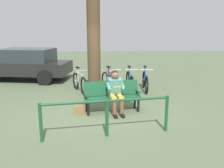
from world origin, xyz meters
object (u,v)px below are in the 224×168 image
Objects in this scene: litter_bin at (111,87)px; bicycle_silver at (95,82)px; bicycle_green at (145,81)px; bicycle_orange at (111,82)px; bench at (112,94)px; parked_car at (25,64)px; handbag at (80,110)px; tree_trunk at (94,48)px; person_reading at (116,90)px; bicycle_black at (80,83)px; bicycle_purple at (130,81)px.

litter_bin is 0.51× the size of bicycle_silver.
bicycle_green is 1.06× the size of bicycle_orange.
bench is 0.37× the size of parked_car.
bicycle_green is at bearing -132.51° from handbag.
bicycle_silver is (-0.01, -0.80, -1.36)m from tree_trunk.
person_reading is at bearing -175.57° from handbag.
person_reading is 0.27× the size of parked_car.
litter_bin is 0.19× the size of parked_car.
bicycle_green is at bearing -156.26° from tree_trunk.
litter_bin is (-0.05, -1.22, -0.08)m from bench.
bicycle_black is (0.58, -0.76, -1.36)m from tree_trunk.
bicycle_black is at bearing -96.42° from bicycle_silver.
bicycle_silver is at bearing -99.13° from handbag.
bicycle_green is at bearing 82.11° from bicycle_silver.
person_reading is 0.72× the size of bicycle_green.
bicycle_purple is 1.94m from bicycle_black.
handbag is at bearing 130.43° from parked_car.
litter_bin is 0.50× the size of bicycle_purple.
bicycle_purple reaches higher than bench.
parked_car reaches higher than bicycle_green.
tree_trunk is 2.18× the size of bicycle_black.
bicycle_silver is 0.58m from bicycle_black.
bicycle_silver is at bearing 154.46° from parked_car.
bicycle_green is at bearing -130.60° from bench.
bench is 1.05× the size of bicycle_orange.
bicycle_silver is (0.57, -1.05, -0.06)m from litter_bin.
handbag is at bearing -37.53° from bicycle_green.
bicycle_purple is (-1.75, -2.60, 0.24)m from handbag.
tree_trunk is at bearing -103.09° from handbag.
parked_car is (3.27, -3.10, -0.95)m from tree_trunk.
parked_car is (3.88, -4.72, 0.11)m from person_reading.
bicycle_orange is at bearing -98.80° from person_reading.
tree_trunk is (0.53, -1.47, 1.22)m from bench.
bicycle_black is (0.18, -2.47, 0.24)m from handbag.
person_reading is 2.69m from bicycle_black.
tree_trunk is at bearing 146.08° from parked_car.
bench is 1.05× the size of bicycle_black.
bicycle_silver is 0.38× the size of parked_car.
bicycle_purple is (-0.79, -1.15, -0.06)m from litter_bin.
bicycle_green and bicycle_orange have the same top height.
bench is 0.24m from person_reading.
parked_car reaches higher than bench.
bicycle_silver is at bearing 71.42° from bicycle_black.
parked_car is at bearing -108.25° from bicycle_green.
bicycle_purple is (0.60, -0.04, 0.00)m from bicycle_green.
bicycle_green is (-1.34, -2.49, -0.31)m from person_reading.
bicycle_orange is at bearing 71.62° from bicycle_black.
bicycle_silver is 1.05× the size of bicycle_black.
parked_car is at bearing -43.50° from tree_trunk.
bicycle_black is (1.15, -1.02, -0.06)m from litter_bin.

